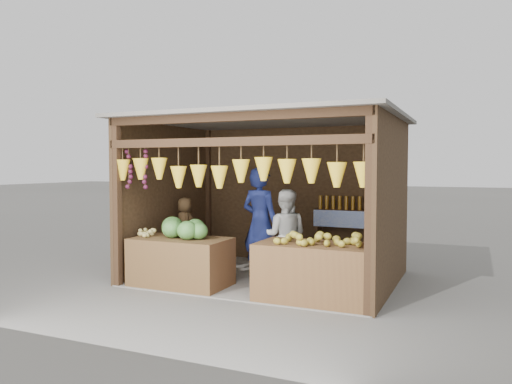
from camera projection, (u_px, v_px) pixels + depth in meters
ground at (268, 278)px, 8.29m from camera, size 80.00×80.00×0.00m
stall_structure at (266, 178)px, 8.18m from camera, size 4.30×3.30×2.66m
back_shelf at (349, 221)px, 9.00m from camera, size 1.25×0.32×1.32m
counter_left at (181, 262)px, 7.73m from camera, size 1.49×0.85×0.75m
counter_right at (314, 273)px, 6.86m from camera, size 1.56×0.85×0.80m
stool at (185, 260)px, 9.10m from camera, size 0.31×0.31×0.29m
man_standing at (260, 224)px, 8.14m from camera, size 0.75×0.58×1.85m
woman_standing at (285, 236)px, 8.00m from camera, size 0.82×0.70×1.50m
vendor_seated at (185, 225)px, 9.07m from camera, size 0.58×0.57×1.01m
melon_pile at (183, 228)px, 7.74m from camera, size 1.00×0.50×0.32m
tanfruit_pile at (146, 232)px, 7.90m from camera, size 0.34×0.40×0.13m
mango_pile at (316, 236)px, 6.78m from camera, size 1.40×0.64×0.22m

